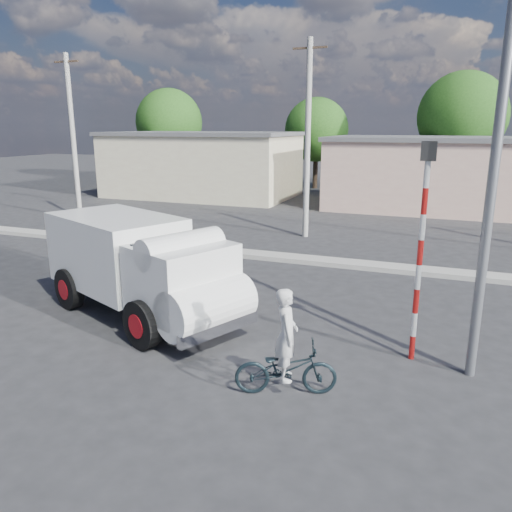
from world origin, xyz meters
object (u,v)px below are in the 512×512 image
(truck, at_px, (142,265))
(bicycle, at_px, (286,369))
(cyclist, at_px, (286,350))
(traffic_pole, at_px, (422,235))
(streetlight, at_px, (491,105))

(truck, xyz_separation_m, bicycle, (4.40, -2.24, -0.87))
(truck, bearing_deg, cyclist, -3.25)
(cyclist, height_order, traffic_pole, traffic_pole)
(bicycle, bearing_deg, truck, 42.47)
(cyclist, xyz_separation_m, streetlight, (2.93, 1.93, 4.13))
(cyclist, height_order, streetlight, streetlight)
(bicycle, distance_m, traffic_pole, 3.67)
(truck, relative_size, traffic_pole, 1.42)
(cyclist, relative_size, streetlight, 0.18)
(truck, distance_m, traffic_pole, 6.51)
(bicycle, relative_size, traffic_pole, 0.41)
(traffic_pole, bearing_deg, bicycle, -131.71)
(cyclist, bearing_deg, traffic_pole, -62.29)
(bicycle, distance_m, streetlight, 5.70)
(bicycle, height_order, streetlight, streetlight)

